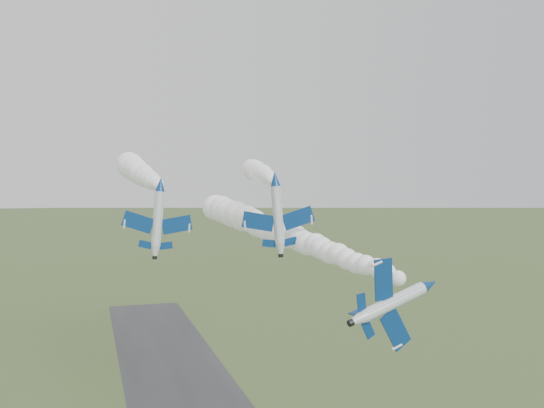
{
  "coord_description": "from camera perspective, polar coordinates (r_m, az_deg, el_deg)",
  "views": [
    {
      "loc": [
        -19.08,
        -60.02,
        44.46
      ],
      "look_at": [
        6.19,
        22.34,
        41.17
      ],
      "focal_mm": 40.0,
      "sensor_mm": 36.0,
      "label": 1
    }
  ],
  "objects": [
    {
      "name": "smoke_trail_jet_lead",
      "position": [
        97.64,
        0.64,
        -2.61
      ],
      "size": [
        17.43,
        68.63,
        5.26
      ],
      "primitive_type": null,
      "rotation": [
        0.0,
        0.0,
        0.18
      ],
      "color": "white"
    },
    {
      "name": "jet_pair_right",
      "position": [
        88.01,
        0.29,
        2.42
      ],
      "size": [
        10.67,
        12.59,
        3.15
      ],
      "rotation": [
        0.0,
        -0.08,
        -0.19
      ],
      "color": "silver"
    },
    {
      "name": "smoke_trail_jet_pair_right",
      "position": [
        120.91,
        -1.2,
        2.99
      ],
      "size": [
        15.96,
        59.28,
        4.71
      ],
      "primitive_type": null,
      "rotation": [
        0.0,
        0.0,
        -0.19
      ],
      "color": "white"
    },
    {
      "name": "smoke_trail_jet_pair_left",
      "position": [
        121.43,
        -12.39,
        2.97
      ],
      "size": [
        6.15,
        69.63,
        5.71
      ],
      "primitive_type": null,
      "rotation": [
        0.0,
        0.0,
        -0.01
      ],
      "color": "white"
    },
    {
      "name": "jet_pair_left",
      "position": [
        84.58,
        -10.45,
        1.86
      ],
      "size": [
        9.36,
        11.33,
        2.84
      ],
      "rotation": [
        0.0,
        0.09,
        -0.01
      ],
      "color": "silver"
    },
    {
      "name": "jet_lead",
      "position": [
        66.83,
        14.67,
        -7.35
      ],
      "size": [
        3.77,
        11.78,
        9.35
      ],
      "rotation": [
        0.0,
        1.28,
        0.18
      ],
      "color": "silver"
    }
  ]
}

